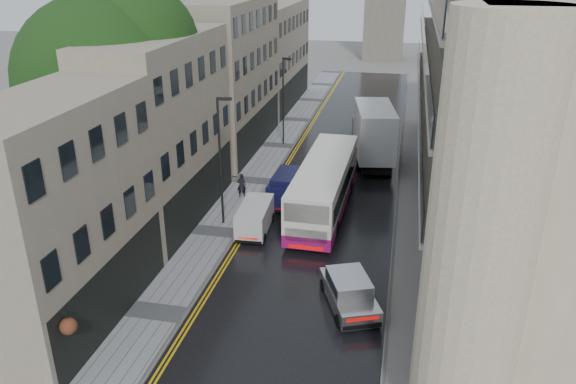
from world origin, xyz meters
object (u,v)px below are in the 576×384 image
at_px(silver_hatchback, 340,312).
at_px(white_van, 237,227).
at_px(navy_van, 269,194).
at_px(tree_far, 192,77).
at_px(lamp_post_far, 283,102).
at_px(lamp_post_near, 220,163).
at_px(cream_bus, 294,206).
at_px(white_lorry, 359,141).
at_px(pedestrian, 241,185).
at_px(tree_near, 105,109).

distance_m(silver_hatchback, white_van, 9.64).
bearing_deg(navy_van, tree_far, 132.44).
bearing_deg(lamp_post_far, lamp_post_near, -70.88).
xyz_separation_m(tree_far, silver_hatchback, (14.66, -21.35, -5.42)).
xyz_separation_m(cream_bus, silver_hatchback, (3.82, -8.66, -0.85)).
distance_m(white_lorry, lamp_post_near, 13.21).
bearing_deg(lamp_post_far, tree_far, -133.78).
xyz_separation_m(silver_hatchback, white_van, (-6.76, 6.87, 0.08)).
bearing_deg(lamp_post_near, white_lorry, 46.79).
relative_size(navy_van, lamp_post_far, 0.59).
height_order(tree_far, white_lorry, tree_far).
distance_m(white_lorry, pedestrian, 10.06).
distance_m(cream_bus, pedestrian, 6.12).
height_order(cream_bus, lamp_post_near, lamp_post_near).
relative_size(white_lorry, white_van, 2.30).
bearing_deg(lamp_post_near, pedestrian, 80.18).
xyz_separation_m(tree_near, tree_far, (0.30, 13.00, -0.72)).
height_order(white_lorry, lamp_post_far, lamp_post_far).
relative_size(tree_near, cream_bus, 1.15).
distance_m(white_van, navy_van, 4.53).
bearing_deg(white_lorry, pedestrian, -146.12).
distance_m(navy_van, pedestrian, 2.76).
relative_size(cream_bus, lamp_post_near, 1.56).
xyz_separation_m(silver_hatchback, lamp_post_near, (-8.22, 8.75, 3.18)).
distance_m(tree_near, cream_bus, 12.33).
bearing_deg(cream_bus, silver_hatchback, -65.33).
xyz_separation_m(tree_near, white_lorry, (13.92, 11.37, -4.60)).
relative_size(tree_near, navy_van, 3.19).
bearing_deg(tree_far, lamp_post_near, -62.93).
distance_m(tree_far, lamp_post_near, 14.33).
bearing_deg(silver_hatchback, white_van, 112.39).
relative_size(tree_near, lamp_post_far, 1.90).
distance_m(tree_near, white_van, 10.30).
bearing_deg(lamp_post_near, lamp_post_far, 78.98).
relative_size(white_lorry, lamp_post_near, 1.14).
height_order(tree_far, cream_bus, tree_far).
bearing_deg(cream_bus, lamp_post_near, 179.78).
xyz_separation_m(lamp_post_near, lamp_post_far, (0.27, 15.90, -0.20)).
bearing_deg(white_van, navy_van, 76.17).
bearing_deg(lamp_post_far, pedestrian, -71.30).
height_order(tree_near, lamp_post_near, tree_near).
distance_m(silver_hatchback, navy_van, 12.78).
relative_size(tree_near, white_lorry, 1.57).
relative_size(tree_far, lamp_post_near, 1.61).
bearing_deg(silver_hatchback, navy_van, 95.53).
height_order(white_lorry, lamp_post_near, lamp_post_near).
bearing_deg(tree_far, lamp_post_far, 26.13).
relative_size(white_lorry, lamp_post_far, 1.21).
relative_size(white_lorry, silver_hatchback, 2.10).
bearing_deg(white_lorry, tree_far, 163.29).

